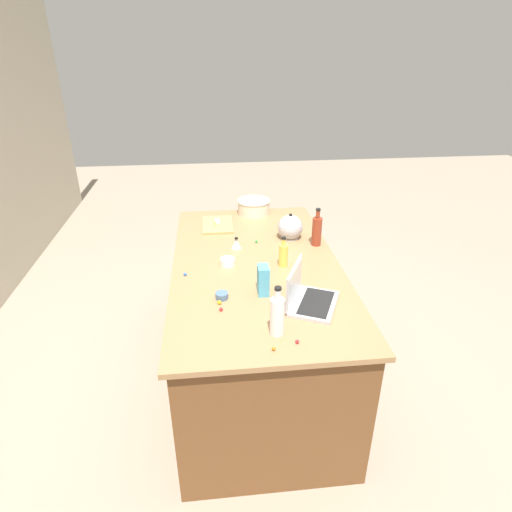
# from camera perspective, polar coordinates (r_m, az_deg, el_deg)

# --- Properties ---
(ground_plane) EXTENTS (12.00, 12.00, 0.00)m
(ground_plane) POSITION_cam_1_polar(r_m,az_deg,el_deg) (3.24, 0.00, -15.18)
(ground_plane) COLOR gray
(island_counter) EXTENTS (1.94, 1.05, 0.90)m
(island_counter) POSITION_cam_1_polar(r_m,az_deg,el_deg) (2.96, 0.00, -8.66)
(island_counter) COLOR brown
(island_counter) RESTS_ON ground
(laptop) EXTENTS (0.37, 0.34, 0.22)m
(laptop) POSITION_cam_1_polar(r_m,az_deg,el_deg) (2.30, 6.86, -5.38)
(laptop) COLOR #B7B7BC
(laptop) RESTS_ON island_counter
(mixing_bowl_large) EXTENTS (0.26, 0.26, 0.12)m
(mixing_bowl_large) POSITION_cam_1_polar(r_m,az_deg,el_deg) (3.50, -0.31, 6.63)
(mixing_bowl_large) COLOR beige
(mixing_bowl_large) RESTS_ON island_counter
(bottle_vinegar) EXTENTS (0.07, 0.07, 0.26)m
(bottle_vinegar) POSITION_cam_1_polar(r_m,az_deg,el_deg) (2.05, 2.85, -7.87)
(bottle_vinegar) COLOR white
(bottle_vinegar) RESTS_ON island_counter
(bottle_oil) EXTENTS (0.06, 0.06, 0.20)m
(bottle_oil) POSITION_cam_1_polar(r_m,az_deg,el_deg) (2.66, 3.65, 0.20)
(bottle_oil) COLOR #DBC64C
(bottle_oil) RESTS_ON island_counter
(bottle_soy) EXTENTS (0.07, 0.07, 0.26)m
(bottle_soy) POSITION_cam_1_polar(r_m,az_deg,el_deg) (2.95, 8.09, 3.37)
(bottle_soy) COLOR maroon
(bottle_soy) RESTS_ON island_counter
(kettle) EXTENTS (0.21, 0.18, 0.20)m
(kettle) POSITION_cam_1_polar(r_m,az_deg,el_deg) (3.05, 4.56, 3.78)
(kettle) COLOR #ADADB2
(kettle) RESTS_ON island_counter
(cutting_board) EXTENTS (0.33, 0.22, 0.02)m
(cutting_board) POSITION_cam_1_polar(r_m,az_deg,el_deg) (3.28, -5.12, 4.14)
(cutting_board) COLOR tan
(cutting_board) RESTS_ON island_counter
(butter_stick_left) EXTENTS (0.11, 0.04, 0.04)m
(butter_stick_left) POSITION_cam_1_polar(r_m,az_deg,el_deg) (3.25, -5.13, 4.40)
(butter_stick_left) COLOR #F4E58C
(butter_stick_left) RESTS_ON cutting_board
(ramekin_small) EXTENTS (0.09, 0.09, 0.05)m
(ramekin_small) POSITION_cam_1_polar(r_m,az_deg,el_deg) (2.69, -3.79, -0.78)
(ramekin_small) COLOR white
(ramekin_small) RESTS_ON island_counter
(ramekin_medium) EXTENTS (0.07, 0.07, 0.04)m
(ramekin_medium) POSITION_cam_1_polar(r_m,az_deg,el_deg) (2.36, -4.56, -5.27)
(ramekin_medium) COLOR slate
(ramekin_medium) RESTS_ON island_counter
(kitchen_timer) EXTENTS (0.07, 0.07, 0.08)m
(kitchen_timer) POSITION_cam_1_polar(r_m,az_deg,el_deg) (2.91, -2.63, 1.71)
(kitchen_timer) COLOR #B2B2B7
(kitchen_timer) RESTS_ON island_counter
(candy_bag) EXTENTS (0.09, 0.06, 0.17)m
(candy_bag) POSITION_cam_1_polar(r_m,az_deg,el_deg) (2.36, 0.95, -3.24)
(candy_bag) COLOR #4CA5CC
(candy_bag) RESTS_ON island_counter
(candy_0) EXTENTS (0.02, 0.02, 0.02)m
(candy_0) POSITION_cam_1_polar(r_m,az_deg,el_deg) (2.05, 5.50, -11.25)
(candy_0) COLOR red
(candy_0) RESTS_ON island_counter
(candy_1) EXTENTS (0.02, 0.02, 0.02)m
(candy_1) POSITION_cam_1_polar(r_m,az_deg,el_deg) (2.00, 2.38, -12.21)
(candy_1) COLOR orange
(candy_1) RESTS_ON island_counter
(candy_2) EXTENTS (0.02, 0.02, 0.02)m
(candy_2) POSITION_cam_1_polar(r_m,az_deg,el_deg) (2.61, -9.42, -2.40)
(candy_2) COLOR blue
(candy_2) RESTS_ON island_counter
(candy_3) EXTENTS (0.02, 0.02, 0.02)m
(candy_3) POSITION_cam_1_polar(r_m,az_deg,el_deg) (2.44, 8.41, -4.55)
(candy_3) COLOR yellow
(candy_3) RESTS_ON island_counter
(candy_4) EXTENTS (0.02, 0.02, 0.02)m
(candy_4) POSITION_cam_1_polar(r_m,az_deg,el_deg) (2.32, -4.89, -6.16)
(candy_4) COLOR yellow
(candy_4) RESTS_ON island_counter
(candy_5) EXTENTS (0.02, 0.02, 0.02)m
(candy_5) POSITION_cam_1_polar(r_m,az_deg,el_deg) (2.99, 0.06, 1.93)
(candy_5) COLOR green
(candy_5) RESTS_ON island_counter
(candy_6) EXTENTS (0.02, 0.02, 0.02)m
(candy_6) POSITION_cam_1_polar(r_m,az_deg,el_deg) (2.26, -4.67, -7.07)
(candy_6) COLOR red
(candy_6) RESTS_ON island_counter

